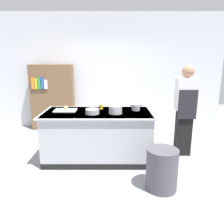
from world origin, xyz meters
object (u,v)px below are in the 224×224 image
at_px(stock_pot, 116,110).
at_px(mixing_bowl, 93,111).
at_px(sauce_pan, 136,107).
at_px(person_chef, 186,109).
at_px(bookshelf, 53,97).
at_px(trash_bin, 162,169).
at_px(onion, 66,108).
at_px(juice_cup, 102,107).

xyz_separation_m(stock_pot, mixing_bowl, (-0.40, -0.03, -0.02)).
height_order(stock_pot, sauce_pan, stock_pot).
bearing_deg(person_chef, bookshelf, 60.41).
bearing_deg(bookshelf, trash_bin, -50.82).
relative_size(stock_pot, mixing_bowl, 1.25).
height_order(onion, juice_cup, juice_cup).
distance_m(onion, sauce_pan, 1.29).
xyz_separation_m(stock_pot, person_chef, (1.32, 0.30, -0.06)).
distance_m(onion, bookshelf, 1.84).
height_order(onion, trash_bin, onion).
height_order(onion, bookshelf, bookshelf).
height_order(stock_pot, mixing_bowl, stock_pot).
distance_m(onion, person_chef, 2.24).
relative_size(stock_pot, bookshelf, 0.18).
bearing_deg(person_chef, trash_bin, 149.31).
height_order(juice_cup, trash_bin, juice_cup).
xyz_separation_m(stock_pot, bookshelf, (-1.62, 1.91, -0.12)).
bearing_deg(sauce_pan, stock_pot, -147.91).
relative_size(mixing_bowl, juice_cup, 2.39).
bearing_deg(trash_bin, stock_pot, 126.65).
xyz_separation_m(juice_cup, bookshelf, (-1.35, 1.58, -0.10)).
distance_m(stock_pot, trash_bin, 1.27).
relative_size(sauce_pan, juice_cup, 2.17).
xyz_separation_m(sauce_pan, person_chef, (0.94, 0.06, -0.04)).
relative_size(stock_pot, trash_bin, 0.49).
distance_m(onion, stock_pot, 0.94).
relative_size(juice_cup, trash_bin, 0.17).
xyz_separation_m(mixing_bowl, bookshelf, (-1.22, 1.94, -0.09)).
relative_size(stock_pot, person_chef, 0.17).
bearing_deg(stock_pot, sauce_pan, 32.09).
distance_m(mixing_bowl, trash_bin, 1.49).
xyz_separation_m(onion, bookshelf, (-0.71, 1.70, -0.10)).
bearing_deg(juice_cup, person_chef, -1.09).
height_order(onion, stock_pot, stock_pot).
bearing_deg(bookshelf, person_chef, -28.76).
bearing_deg(onion, sauce_pan, 1.04).
height_order(stock_pot, bookshelf, bookshelf).
relative_size(sauce_pan, mixing_bowl, 0.91).
relative_size(onion, bookshelf, 0.04).
distance_m(sauce_pan, bookshelf, 2.61).
height_order(sauce_pan, bookshelf, bookshelf).
xyz_separation_m(onion, person_chef, (2.23, 0.08, -0.04)).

